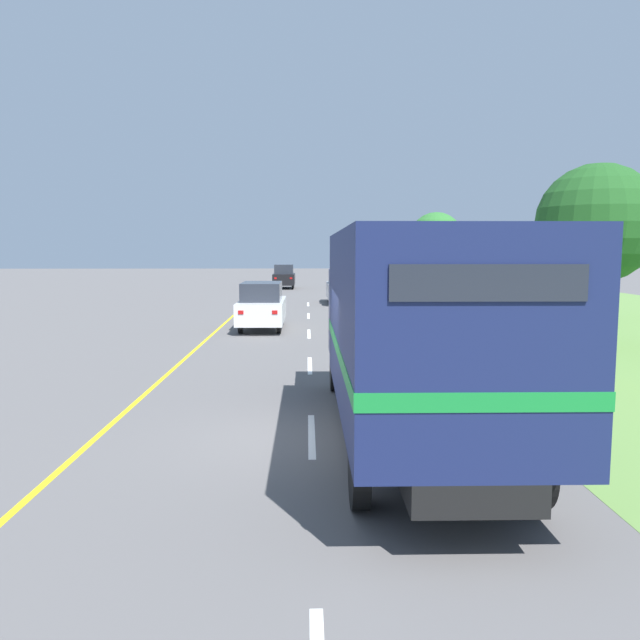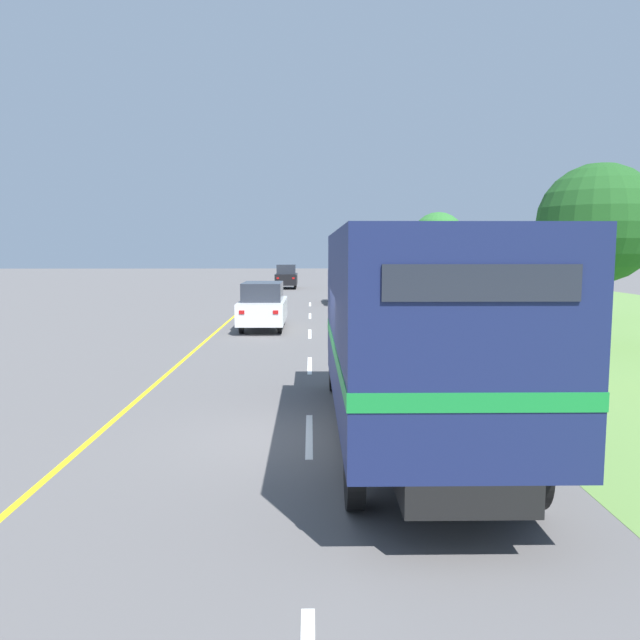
% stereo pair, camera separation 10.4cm
% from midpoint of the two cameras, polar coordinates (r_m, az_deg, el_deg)
% --- Properties ---
extents(ground_plane, '(200.00, 200.00, 0.00)m').
position_cam_midpoint_polar(ground_plane, '(10.83, -0.72, -10.78)').
color(ground_plane, '#5B5959').
extents(grass_shoulder, '(20.00, 67.50, 0.01)m').
position_cam_midpoint_polar(grass_shoulder, '(32.02, 24.51, 0.09)').
color(grass_shoulder, '#608942').
rests_on(grass_shoulder, ground).
extents(edge_line_yellow, '(0.12, 67.50, 0.01)m').
position_cam_midpoint_polar(edge_line_yellow, '(29.16, -8.11, 0.04)').
color(edge_line_yellow, yellow).
rests_on(edge_line_yellow, ground).
extents(centre_dash_near, '(0.12, 2.60, 0.01)m').
position_cam_midpoint_polar(centre_dash_near, '(11.03, -0.72, -10.44)').
color(centre_dash_near, white).
rests_on(centre_dash_near, ground).
extents(centre_dash_mid_a, '(0.12, 2.60, 0.01)m').
position_cam_midpoint_polar(centre_dash_mid_a, '(17.46, -0.78, -4.16)').
color(centre_dash_mid_a, white).
rests_on(centre_dash_mid_a, ground).
extents(centre_dash_mid_b, '(0.12, 2.60, 0.01)m').
position_cam_midpoint_polar(centre_dash_mid_b, '(23.98, -0.81, -1.27)').
color(centre_dash_mid_b, white).
rests_on(centre_dash_mid_b, ground).
extents(centre_dash_far, '(0.12, 2.60, 0.01)m').
position_cam_midpoint_polar(centre_dash_far, '(30.53, -0.83, 0.38)').
color(centre_dash_far, white).
rests_on(centre_dash_far, ground).
extents(centre_dash_farthest, '(0.12, 2.60, 0.01)m').
position_cam_midpoint_polar(centre_dash_farthest, '(37.10, -0.84, 1.45)').
color(centre_dash_farthest, white).
rests_on(centre_dash_farthest, ground).
extents(horse_trailer_truck, '(2.59, 8.83, 3.48)m').
position_cam_midpoint_polar(horse_trailer_truck, '(10.29, 8.62, -0.59)').
color(horse_trailer_truck, black).
rests_on(horse_trailer_truck, ground).
extents(lead_car_white, '(1.80, 4.56, 1.91)m').
position_cam_midpoint_polar(lead_car_white, '(25.44, -5.10, 1.34)').
color(lead_car_white, black).
rests_on(lead_car_white, ground).
extents(lead_car_silver_ahead, '(1.80, 4.55, 2.01)m').
position_cam_midpoint_polar(lead_car_silver_ahead, '(37.70, 2.30, 3.05)').
color(lead_car_silver_ahead, black).
rests_on(lead_car_silver_ahead, ground).
extents(lead_car_black_ahead, '(1.80, 3.86, 2.02)m').
position_cam_midpoint_polar(lead_car_black_ahead, '(52.54, -3.03, 3.99)').
color(lead_car_black_ahead, black).
rests_on(lead_car_black_ahead, ground).
extents(highway_sign, '(2.12, 0.09, 2.64)m').
position_cam_midpoint_polar(highway_sign, '(16.83, 21.20, 0.40)').
color(highway_sign, '#9E9EA3').
rests_on(highway_sign, ground).
extents(roadside_tree_near, '(3.93, 3.93, 6.04)m').
position_cam_midpoint_polar(roadside_tree_near, '(22.67, 24.20, 8.00)').
color(roadside_tree_near, brown).
rests_on(roadside_tree_near, ground).
extents(roadside_tree_mid, '(3.29, 3.29, 4.82)m').
position_cam_midpoint_polar(roadside_tree_mid, '(31.69, 21.43, 5.90)').
color(roadside_tree_mid, '#4C3823').
rests_on(roadside_tree_mid, ground).
extents(roadside_tree_far, '(3.33, 3.33, 5.55)m').
position_cam_midpoint_polar(roadside_tree_far, '(39.57, 10.81, 7.23)').
color(roadside_tree_far, brown).
rests_on(roadside_tree_far, ground).
extents(delineator_post, '(0.08, 0.08, 0.95)m').
position_cam_midpoint_polar(delineator_post, '(12.49, 18.19, -6.39)').
color(delineator_post, white).
rests_on(delineator_post, ground).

